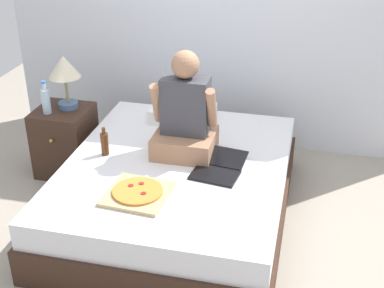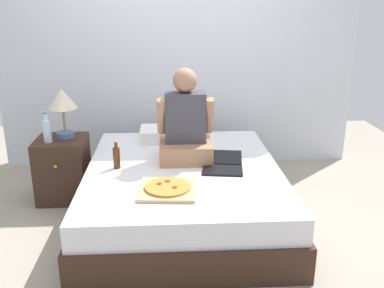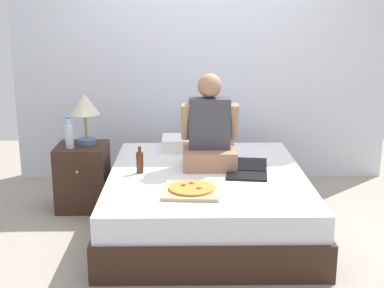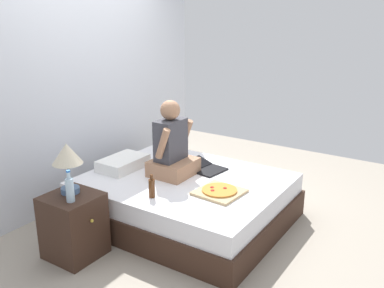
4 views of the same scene
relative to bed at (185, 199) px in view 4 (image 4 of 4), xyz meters
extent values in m
plane|color=#9E9384|center=(0.00, 0.00, -0.23)|extent=(5.82, 5.82, 0.00)
cube|color=silver|center=(0.00, 1.35, 1.02)|extent=(3.82, 0.12, 2.50)
cube|color=#382319|center=(0.00, 0.00, -0.09)|extent=(1.62, 1.98, 0.27)
cube|color=white|center=(0.00, 0.00, 0.14)|extent=(1.57, 1.93, 0.19)
cube|color=#382319|center=(-1.09, 0.44, 0.06)|extent=(0.44, 0.44, 0.58)
sphere|color=gold|center=(-1.09, 0.20, 0.18)|extent=(0.03, 0.03, 0.03)
cylinder|color=#4C6B93|center=(-1.05, 0.49, 0.38)|extent=(0.16, 0.16, 0.05)
cylinder|color=olive|center=(-1.05, 0.49, 0.51)|extent=(0.02, 0.02, 0.22)
cone|color=beige|center=(-1.05, 0.49, 0.71)|extent=(0.26, 0.26, 0.18)
cylinder|color=silver|center=(-1.17, 0.35, 0.45)|extent=(0.07, 0.07, 0.20)
cylinder|color=silver|center=(-1.17, 0.35, 0.58)|extent=(0.03, 0.03, 0.06)
cylinder|color=blue|center=(-1.17, 0.35, 0.62)|extent=(0.04, 0.04, 0.02)
cube|color=white|center=(-0.13, 0.71, 0.29)|extent=(0.52, 0.34, 0.12)
cube|color=#A37556|center=(0.03, 0.16, 0.31)|extent=(0.44, 0.40, 0.16)
cube|color=#3F3F47|center=(0.03, 0.19, 0.60)|extent=(0.34, 0.20, 0.42)
sphere|color=#A37556|center=(0.03, 0.19, 0.91)|extent=(0.20, 0.20, 0.20)
cylinder|color=#A37556|center=(-0.17, 0.14, 0.63)|extent=(0.07, 0.18, 0.32)
cylinder|color=#A37556|center=(0.23, 0.14, 0.63)|extent=(0.07, 0.18, 0.32)
cube|color=black|center=(0.31, -0.13, 0.24)|extent=(0.35, 0.26, 0.02)
cube|color=black|center=(0.34, 0.08, 0.28)|extent=(0.34, 0.24, 0.06)
cube|color=tan|center=(-0.13, -0.48, 0.25)|extent=(0.43, 0.43, 0.03)
cylinder|color=#CC7F33|center=(-0.13, -0.48, 0.27)|extent=(0.33, 0.33, 0.02)
cylinder|color=maroon|center=(-0.19, -0.44, 0.28)|extent=(0.04, 0.04, 0.00)
cylinder|color=maroon|center=(-0.08, -0.51, 0.28)|extent=(0.04, 0.04, 0.00)
cylinder|color=maroon|center=(-0.13, -0.40, 0.28)|extent=(0.04, 0.04, 0.00)
cylinder|color=#4C2811|center=(-0.54, -0.01, 0.32)|extent=(0.06, 0.06, 0.17)
cylinder|color=#4C2811|center=(-0.54, -0.01, 0.43)|extent=(0.03, 0.03, 0.05)
camera|label=1|loc=(0.89, -3.24, 2.15)|focal=50.00mm
camera|label=2|loc=(-0.12, -3.28, 1.53)|focal=40.00mm
camera|label=3|loc=(-0.18, -4.14, 1.55)|focal=50.00mm
camera|label=4|loc=(-3.33, -2.27, 1.88)|focal=40.00mm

